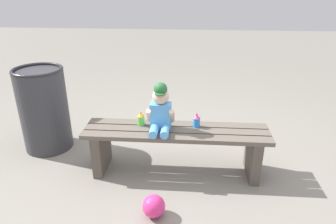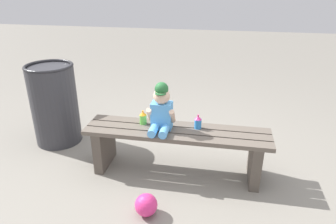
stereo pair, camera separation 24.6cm
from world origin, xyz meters
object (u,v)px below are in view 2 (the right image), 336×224
at_px(park_bench, 177,143).
at_px(toy_ball, 146,205).
at_px(trash_bin, 55,104).
at_px(child_figure, 161,109).
at_px(sippy_cup_right, 198,122).
at_px(sippy_cup_left, 143,118).

bearing_deg(park_bench, toy_ball, -102.55).
bearing_deg(trash_bin, park_bench, -14.56).
bearing_deg(child_figure, park_bench, 1.11).
bearing_deg(toy_ball, trash_bin, 142.21).
bearing_deg(park_bench, trash_bin, 165.44).
relative_size(child_figure, toy_ball, 2.44).
bearing_deg(park_bench, sippy_cup_right, 20.79).
bearing_deg(sippy_cup_right, child_figure, -167.42).
xyz_separation_m(sippy_cup_left, trash_bin, (-1.00, 0.27, -0.06)).
height_order(child_figure, sippy_cup_left, child_figure).
relative_size(child_figure, trash_bin, 0.49).
bearing_deg(child_figure, sippy_cup_right, 12.58).
relative_size(sippy_cup_right, toy_ball, 0.75).
bearing_deg(toy_ball, sippy_cup_right, 65.01).
relative_size(sippy_cup_left, sippy_cup_right, 1.00).
height_order(park_bench, trash_bin, trash_bin).
relative_size(park_bench, toy_ball, 9.38).
relative_size(toy_ball, trash_bin, 0.20).
distance_m(sippy_cup_left, sippy_cup_right, 0.48).
distance_m(sippy_cup_right, toy_ball, 0.80).
xyz_separation_m(park_bench, sippy_cup_left, (-0.31, 0.06, 0.19)).
relative_size(park_bench, trash_bin, 1.90).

